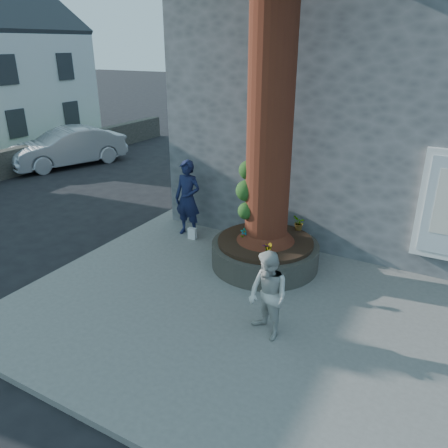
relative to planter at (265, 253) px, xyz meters
The scene contains 13 objects.
ground 2.19m from the planter, 111.80° to the right, with size 120.00×120.00×0.00m, color black.
pavement 1.27m from the planter, 55.01° to the right, with size 9.00×8.00×0.12m, color slate.
yellow_line 4.00m from the planter, 165.44° to the right, with size 0.10×30.00×0.01m, color yellow.
stone_shop 6.12m from the planter, 71.86° to the left, with size 10.30×8.30×6.30m.
planter is the anchor object (origin of this frame).
man 2.53m from the planter, 165.81° to the left, with size 0.70×0.46×1.91m, color #171D3F.
woman 2.53m from the planter, 65.10° to the right, with size 0.73×0.57×1.50m, color beige.
shopping_bag 2.17m from the planter, 169.52° to the left, with size 0.20×0.12×0.28m, color white.
car_silver 11.43m from the planter, 158.07° to the left, with size 1.59×4.55×1.50m, color #A2A5AA.
plant_a 0.68m from the planter, 132.68° to the right, with size 0.17×0.12×0.32m, color gray.
plant_b 1.06m from the planter, 63.56° to the right, with size 0.19×0.19×0.35m, color gray.
plant_c 1.05m from the planter, 64.87° to the right, with size 0.19×0.19×0.35m, color gray.
plant_d 1.07m from the planter, 62.80° to the left, with size 0.30×0.27×0.33m, color gray.
Camera 1 is at (4.16, -5.85, 4.60)m, focal length 35.00 mm.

